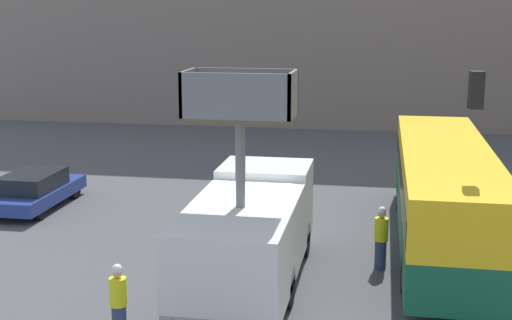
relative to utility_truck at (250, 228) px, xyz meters
The scene contains 6 objects.
ground_plane 1.59m from the utility_truck, 166.67° to the left, with size 120.00×120.00×0.00m, color #4C4C4F.
utility_truck is the anchor object (origin of this frame).
city_bus 6.56m from the utility_truck, 37.81° to the left, with size 2.59×12.38×3.11m.
road_worker_near_truck 4.26m from the utility_truck, 122.28° to the right, with size 0.38×0.38×1.75m.
road_worker_directing 3.90m from the utility_truck, 28.85° to the left, with size 0.38×0.38×1.80m.
parked_car_curbside 10.79m from the utility_truck, 146.88° to the left, with size 1.88×4.57×1.35m.
Camera 1 is at (3.52, -17.38, 7.17)m, focal length 50.00 mm.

